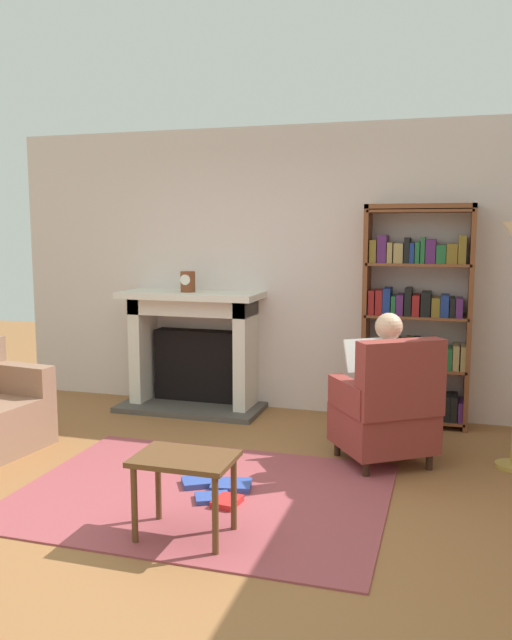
{
  "coord_description": "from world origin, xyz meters",
  "views": [
    {
      "loc": [
        1.52,
        -3.54,
        1.73
      ],
      "look_at": [
        0.1,
        1.2,
        1.05
      ],
      "focal_mm": 36.67,
      "sensor_mm": 36.0,
      "label": 1
    }
  ],
  "objects": [
    {
      "name": "side_table",
      "position": [
        0.13,
        -0.29,
        0.4
      ],
      "size": [
        0.56,
        0.39,
        0.48
      ],
      "color": "brown",
      "rests_on": "ground"
    },
    {
      "name": "ground",
      "position": [
        0.0,
        0.0,
        0.0
      ],
      "size": [
        14.0,
        14.0,
        0.0
      ],
      "primitive_type": "plane",
      "color": "#935F36"
    },
    {
      "name": "armchair_reading",
      "position": [
        1.11,
        1.2,
        0.42
      ],
      "size": [
        0.88,
        0.87,
        0.97
      ],
      "rotation": [
        0.0,
        0.0,
        3.74
      ],
      "color": "#331E14",
      "rests_on": "ground"
    },
    {
      "name": "scattered_books",
      "position": [
        0.1,
        0.34,
        0.03
      ],
      "size": [
        0.52,
        0.5,
        0.04
      ],
      "color": "red",
      "rests_on": "area_rug"
    },
    {
      "name": "mantel_clock",
      "position": [
        -0.88,
        2.2,
        1.25
      ],
      "size": [
        0.14,
        0.14,
        0.2
      ],
      "color": "brown",
      "rests_on": "fireplace"
    },
    {
      "name": "fireplace",
      "position": [
        -0.86,
        2.3,
        0.6
      ],
      "size": [
        1.39,
        0.64,
        1.15
      ],
      "color": "#4C4742",
      "rests_on": "ground"
    },
    {
      "name": "area_rug",
      "position": [
        0.0,
        0.3,
        0.01
      ],
      "size": [
        2.4,
        1.8,
        0.01
      ],
      "primitive_type": "cube",
      "color": "#994349",
      "rests_on": "ground"
    },
    {
      "name": "bookshelf",
      "position": [
        1.24,
        2.33,
        0.92
      ],
      "size": [
        0.93,
        0.32,
        1.95
      ],
      "color": "brown",
      "rests_on": "ground"
    },
    {
      "name": "back_wall",
      "position": [
        0.0,
        2.55,
        1.35
      ],
      "size": [
        5.6,
        0.1,
        2.7
      ],
      "primitive_type": "cube",
      "color": "beige",
      "rests_on": "ground"
    },
    {
      "name": "seated_reader",
      "position": [
        1.04,
        1.3,
        0.62
      ],
      "size": [
        0.55,
        0.59,
        1.14
      ],
      "rotation": [
        0.0,
        0.0,
        3.74
      ],
      "color": "silver",
      "rests_on": "ground"
    }
  ]
}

